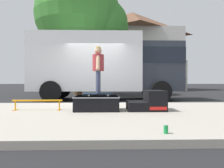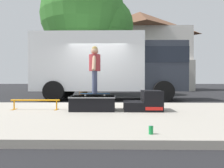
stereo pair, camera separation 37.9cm
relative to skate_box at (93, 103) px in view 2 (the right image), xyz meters
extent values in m
plane|color=black|center=(-0.19, 2.58, -0.32)|extent=(140.00, 140.00, 0.00)
cube|color=#A8A093|center=(-0.19, -0.42, -0.26)|extent=(50.00, 5.00, 0.12)
cube|color=black|center=(0.00, 0.00, -0.01)|extent=(1.13, 0.81, 0.37)
cube|color=gray|center=(0.00, 0.00, 0.16)|extent=(1.15, 0.83, 0.03)
cube|color=black|center=(1.04, 0.00, -0.08)|extent=(0.48, 0.80, 0.23)
cube|color=black|center=(1.52, 0.00, 0.06)|extent=(0.48, 0.80, 0.52)
cube|color=red|center=(1.52, -0.41, -0.11)|extent=(0.42, 0.01, 0.08)
cylinder|color=orange|center=(-1.57, 0.10, 0.05)|extent=(1.31, 0.04, 0.04)
cylinder|color=orange|center=(-2.14, 0.10, -0.07)|extent=(0.04, 0.04, 0.25)
cube|color=orange|center=(-2.14, 0.10, -0.19)|extent=(0.06, 0.28, 0.01)
cylinder|color=orange|center=(-0.99, 0.10, -0.07)|extent=(0.04, 0.04, 0.25)
cube|color=orange|center=(-0.99, 0.10, -0.19)|extent=(0.06, 0.28, 0.01)
cube|color=navy|center=(0.04, 0.03, 0.23)|extent=(0.80, 0.29, 0.02)
cylinder|color=silver|center=(0.27, 0.15, 0.20)|extent=(0.06, 0.04, 0.05)
cylinder|color=silver|center=(0.30, -0.03, 0.20)|extent=(0.06, 0.04, 0.05)
cylinder|color=silver|center=(-0.22, 0.09, 0.20)|extent=(0.06, 0.04, 0.05)
cylinder|color=silver|center=(-0.20, -0.09, 0.20)|extent=(0.06, 0.04, 0.05)
cylinder|color=#3F4766|center=(0.04, 0.11, 0.54)|extent=(0.12, 0.12, 0.59)
cylinder|color=#3F4766|center=(0.04, -0.04, 0.54)|extent=(0.12, 0.12, 0.59)
cylinder|color=#A53338|center=(0.04, 0.03, 1.05)|extent=(0.30, 0.30, 0.43)
cylinder|color=tan|center=(0.04, 0.22, 1.03)|extent=(0.09, 0.26, 0.41)
cylinder|color=tan|center=(0.04, -0.16, 1.03)|extent=(0.09, 0.26, 0.41)
sphere|color=tan|center=(0.04, 0.03, 1.36)|extent=(0.19, 0.19, 0.19)
sphere|color=tan|center=(0.04, 0.03, 1.41)|extent=(0.15, 0.15, 0.15)
cylinder|color=#198C3F|center=(1.10, -2.59, -0.14)|extent=(0.07, 0.07, 0.12)
cylinder|color=silver|center=(1.10, -2.59, -0.08)|extent=(0.06, 0.06, 0.00)
cube|color=silver|center=(-0.68, 4.78, 1.43)|extent=(5.00, 2.35, 2.60)
cube|color=#282D38|center=(2.77, 4.78, 1.23)|extent=(1.90, 2.16, 2.20)
cube|color=black|center=(2.77, 4.78, 1.71)|extent=(1.92, 2.19, 0.70)
cylinder|color=black|center=(2.62, 5.95, 0.13)|extent=(0.90, 0.28, 0.90)
cylinder|color=black|center=(2.62, 3.60, 0.13)|extent=(0.90, 0.28, 0.90)
cylinder|color=black|center=(-2.07, 5.95, 0.13)|extent=(0.90, 0.28, 0.90)
cylinder|color=black|center=(-2.07, 3.60, 0.13)|extent=(0.90, 0.28, 0.90)
cylinder|color=brown|center=(-1.55, 8.61, 1.40)|extent=(0.56, 0.56, 3.43)
sphere|color=#387A2D|center=(-1.55, 8.61, 4.89)|extent=(5.46, 5.46, 5.46)
sphere|color=#387A2D|center=(-0.05, 8.61, 4.21)|extent=(3.55, 3.55, 3.55)
cube|color=silver|center=(3.15, 18.09, 2.68)|extent=(9.00, 7.50, 6.00)
cube|color=#B2ADA3|center=(3.15, 14.09, 1.08)|extent=(9.00, 0.50, 2.80)
pyramid|color=brown|center=(3.15, 18.09, 6.88)|extent=(9.54, 7.95, 2.40)
camera|label=1|loc=(0.22, -5.73, 0.56)|focal=35.22mm
camera|label=2|loc=(0.60, -5.73, 0.56)|focal=35.22mm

